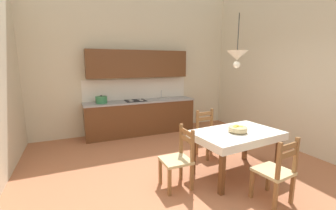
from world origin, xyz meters
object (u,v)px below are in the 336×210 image
object	(u,v)px
dining_table	(236,139)
pendant_lamp	(237,56)
dining_chair_kitchen_side	(208,134)
fruit_bowl	(238,129)
dining_chair_camera_side	(276,172)
kitchen_cabinetry	(140,102)
dining_chair_tv_side	(178,159)

from	to	relation	value
dining_table	pendant_lamp	size ratio (longest dim) A/B	1.86
dining_chair_kitchen_side	pendant_lamp	xyz separation A→B (m)	(-0.16, -0.91, 1.53)
dining_table	fruit_bowl	distance (m)	0.19
dining_chair_camera_side	fruit_bowl	bearing A→B (deg)	88.60
kitchen_cabinetry	fruit_bowl	bearing A→B (deg)	-74.95
dining_chair_tv_side	fruit_bowl	xyz separation A→B (m)	(1.04, -0.08, 0.37)
dining_chair_camera_side	fruit_bowl	xyz separation A→B (m)	(0.02, 0.80, 0.37)
dining_chair_tv_side	kitchen_cabinetry	bearing A→B (deg)	84.84
dining_chair_tv_side	dining_chair_camera_side	distance (m)	1.34
dining_table	pendant_lamp	distance (m)	1.35
dining_chair_tv_side	dining_table	bearing A→B (deg)	-2.06
fruit_bowl	dining_chair_kitchen_side	bearing A→B (deg)	86.38
dining_chair_kitchen_side	fruit_bowl	world-z (taller)	dining_chair_kitchen_side
kitchen_cabinetry	dining_chair_camera_side	size ratio (longest dim) A/B	3.12
kitchen_cabinetry	dining_chair_kitchen_side	bearing A→B (deg)	-67.20
dining_chair_tv_side	dining_chair_camera_side	size ratio (longest dim) A/B	1.00
kitchen_cabinetry	dining_chair_tv_side	distance (m)	2.87
kitchen_cabinetry	fruit_bowl	world-z (taller)	kitchen_cabinetry
dining_table	pendant_lamp	bearing A→B (deg)	-159.57
kitchen_cabinetry	pendant_lamp	bearing A→B (deg)	-76.79
dining_chair_kitchen_side	pendant_lamp	distance (m)	1.79
dining_chair_camera_side	pendant_lamp	distance (m)	1.73
kitchen_cabinetry	dining_table	world-z (taller)	kitchen_cabinetry
kitchen_cabinetry	dining_chair_camera_side	world-z (taller)	kitchen_cabinetry
kitchen_cabinetry	dining_chair_camera_side	bearing A→B (deg)	-78.38
pendant_lamp	dining_table	bearing A→B (deg)	20.43
fruit_bowl	dining_table	bearing A→B (deg)	62.29
dining_chair_camera_side	dining_table	bearing A→B (deg)	87.19
dining_chair_kitchen_side	dining_chair_camera_side	bearing A→B (deg)	-92.58
fruit_bowl	pendant_lamp	size ratio (longest dim) A/B	0.37
dining_chair_tv_side	fruit_bowl	world-z (taller)	dining_chair_tv_side
dining_table	dining_chair_camera_side	xyz separation A→B (m)	(-0.04, -0.84, -0.18)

